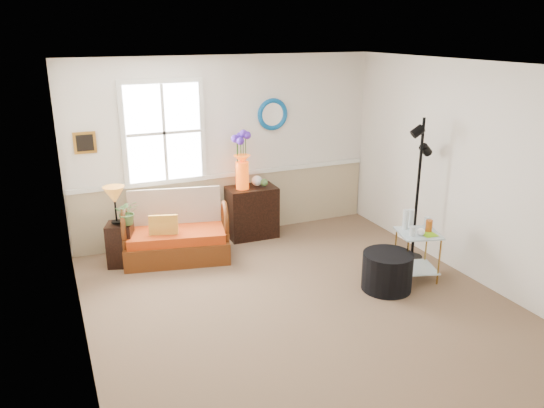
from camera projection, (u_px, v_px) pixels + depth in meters
name	position (u px, v px, depth m)	size (l,w,h in m)	color
floor	(304.00, 309.00, 5.83)	(4.50, 5.00, 0.01)	brown
ceiling	(309.00, 66.00, 5.01)	(4.50, 5.00, 0.01)	white
walls	(307.00, 197.00, 5.42)	(4.51, 5.01, 2.60)	silver
wainscot	(229.00, 205.00, 7.84)	(4.46, 0.02, 0.90)	tan
chair_rail	(229.00, 175.00, 7.69)	(4.46, 0.04, 0.06)	silver
window	(164.00, 133.00, 7.13)	(1.14, 0.06, 1.44)	white
picture	(85.00, 143.00, 6.77)	(0.28, 0.03, 0.28)	#BF822C
mirror	(272.00, 114.00, 7.70)	(0.47, 0.47, 0.07)	#11709B
loveseat	(176.00, 227.00, 7.00)	(1.35, 0.77, 0.88)	#5B2208
throw_pillow	(164.00, 229.00, 6.84)	(0.37, 0.09, 0.37)	#BF4F05
lamp_stand	(121.00, 244.00, 6.85)	(0.32, 0.32, 0.57)	black
table_lamp	(115.00, 205.00, 6.68)	(0.27, 0.27, 0.49)	orange
potted_plant	(128.00, 215.00, 6.71)	(0.29, 0.32, 0.25)	#436834
cabinet	(252.00, 212.00, 7.77)	(0.71, 0.45, 0.76)	black
flower_vase	(242.00, 161.00, 7.46)	(0.24, 0.24, 0.82)	#EF4C0A
side_table	(417.00, 255.00, 6.48)	(0.47, 0.47, 0.60)	#B88B35
tabletop_items	(419.00, 221.00, 6.39)	(0.42, 0.42, 0.25)	silver
floor_lamp	(418.00, 191.00, 6.83)	(0.27, 0.27, 1.89)	black
ottoman	(387.00, 271.00, 6.22)	(0.59, 0.59, 0.45)	black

